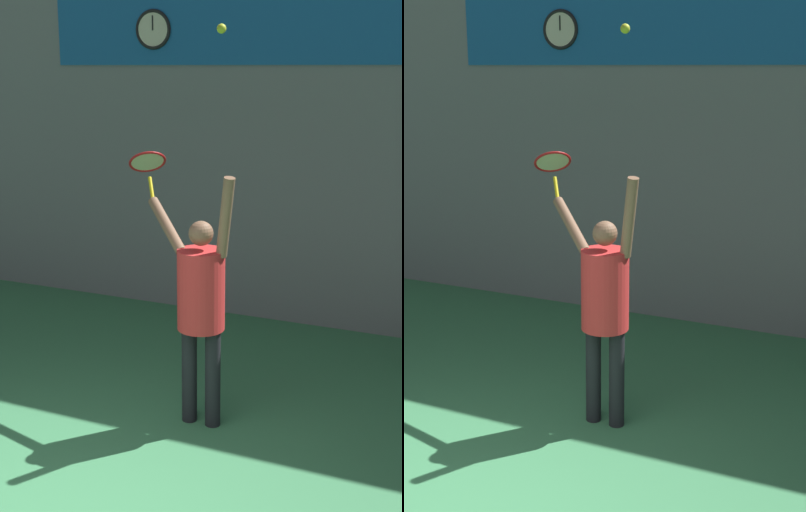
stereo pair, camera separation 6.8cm
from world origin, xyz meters
TOP-DOWN VIEW (x-y plane):
  - back_wall at (0.00, 4.93)m, footprint 18.00×0.10m
  - sponsor_banner at (0.00, 4.87)m, footprint 5.53×0.02m
  - scoreboard_clock at (-1.44, 4.85)m, footprint 0.46×0.04m
  - tennis_player at (0.35, 2.18)m, footprint 1.00×0.60m
  - tennis_racket at (-0.41, 2.72)m, footprint 0.44×0.43m
  - tennis_ball at (0.56, 2.06)m, footprint 0.07×0.07m

SIDE VIEW (x-z plane):
  - tennis_player at x=0.35m, z-range 0.04..2.19m
  - tennis_racket at x=-0.41m, z-range 1.90..2.33m
  - back_wall at x=0.00m, z-range 0.00..5.00m
  - tennis_ball at x=0.56m, z-range 3.18..3.25m
  - sponsor_banner at x=0.00m, z-range 2.97..3.77m
  - scoreboard_clock at x=-1.44m, z-range 3.15..3.60m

